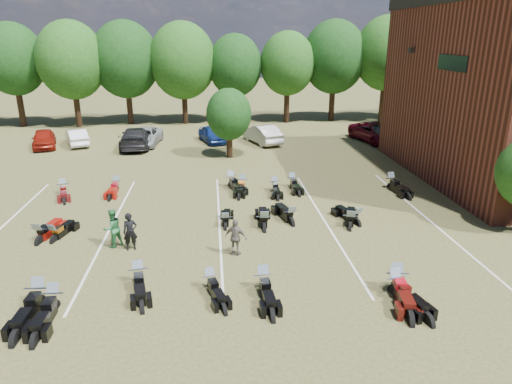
{
  "coord_description": "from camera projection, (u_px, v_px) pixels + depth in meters",
  "views": [
    {
      "loc": [
        -3.18,
        -16.74,
        8.37
      ],
      "look_at": [
        -1.18,
        4.0,
        1.2
      ],
      "focal_mm": 32.0,
      "sensor_mm": 36.0,
      "label": 1
    }
  ],
  "objects": [
    {
      "name": "motorcycle_3",
      "position": [
        211.0,
        290.0,
        15.84
      ],
      "size": [
        1.17,
        2.11,
        1.12
      ],
      "primitive_type": null,
      "rotation": [
        0.0,
        0.0,
        0.28
      ],
      "color": "black",
      "rests_on": "ground"
    },
    {
      "name": "motorcycle_8",
      "position": [
        55.0,
        241.0,
        19.56
      ],
      "size": [
        1.19,
        2.16,
        1.15
      ],
      "primitive_type": null,
      "rotation": [
        0.0,
        0.0,
        2.86
      ],
      "color": "black",
      "rests_on": "ground"
    },
    {
      "name": "car_4",
      "position": [
        212.0,
        134.0,
        37.52
      ],
      "size": [
        2.63,
        4.17,
        1.32
      ],
      "primitive_type": "imported",
      "rotation": [
        0.0,
        0.0,
        0.3
      ],
      "color": "navy",
      "rests_on": "ground"
    },
    {
      "name": "motorcycle_19",
      "position": [
        274.0,
        191.0,
        25.92
      ],
      "size": [
        0.69,
        2.11,
        1.17
      ],
      "primitive_type": null,
      "rotation": [
        0.0,
        0.0,
        -0.01
      ],
      "color": "black",
      "rests_on": "ground"
    },
    {
      "name": "car_0",
      "position": [
        44.0,
        139.0,
        35.74
      ],
      "size": [
        2.76,
        4.42,
        1.4
      ],
      "primitive_type": "imported",
      "rotation": [
        0.0,
        0.0,
        0.29
      ],
      "color": "maroon",
      "rests_on": "ground"
    },
    {
      "name": "car_6",
      "position": [
        376.0,
        132.0,
        37.64
      ],
      "size": [
        3.75,
        6.04,
        1.56
      ],
      "primitive_type": "imported",
      "rotation": [
        0.0,
        0.0,
        0.22
      ],
      "color": "#510414",
      "rests_on": "ground"
    },
    {
      "name": "person_green",
      "position": [
        112.0,
        228.0,
        18.82
      ],
      "size": [
        1.02,
        1.0,
        1.66
      ],
      "primitive_type": "imported",
      "rotation": [
        0.0,
        0.0,
        3.82
      ],
      "color": "#2A723C",
      "rests_on": "ground"
    },
    {
      "name": "ground",
      "position": [
        294.0,
        250.0,
        18.77
      ],
      "size": [
        160.0,
        160.0,
        0.0
      ],
      "primitive_type": "plane",
      "color": "brown",
      "rests_on": "ground"
    },
    {
      "name": "motorcycle_20",
      "position": [
        391.0,
        189.0,
        26.24
      ],
      "size": [
        1.13,
        2.52,
        1.35
      ],
      "primitive_type": null,
      "rotation": [
        0.0,
        0.0,
        0.15
      ],
      "color": "black",
      "rests_on": "ground"
    },
    {
      "name": "car_5",
      "position": [
        262.0,
        134.0,
        37.16
      ],
      "size": [
        3.06,
        4.84,
        1.51
      ],
      "primitive_type": "imported",
      "rotation": [
        0.0,
        0.0,
        3.49
      ],
      "color": "#ACACA7",
      "rests_on": "ground"
    },
    {
      "name": "motorcycle_16",
      "position": [
        231.0,
        187.0,
        26.56
      ],
      "size": [
        1.48,
        2.53,
        1.34
      ],
      "primitive_type": null,
      "rotation": [
        0.0,
        0.0,
        0.31
      ],
      "color": "black",
      "rests_on": "ground"
    },
    {
      "name": "motorcycle_15",
      "position": [
        117.0,
        191.0,
        25.95
      ],
      "size": [
        0.79,
        2.21,
        1.21
      ],
      "primitive_type": null,
      "rotation": [
        0.0,
        0.0,
        -0.04
      ],
      "color": "maroon",
      "rests_on": "ground"
    },
    {
      "name": "car_3",
      "position": [
        136.0,
        138.0,
        35.7
      ],
      "size": [
        2.5,
        5.55,
        1.58
      ],
      "primitive_type": "imported",
      "rotation": [
        0.0,
        0.0,
        3.2
      ],
      "color": "black",
      "rests_on": "ground"
    },
    {
      "name": "car_7",
      "position": [
        380.0,
        133.0,
        37.83
      ],
      "size": [
        2.57,
        5.08,
        1.41
      ],
      "primitive_type": "imported",
      "rotation": [
        0.0,
        0.0,
        3.02
      ],
      "color": "#38373C",
      "rests_on": "ground"
    },
    {
      "name": "motorcycle_9",
      "position": [
        226.0,
        228.0,
        20.89
      ],
      "size": [
        0.84,
        2.09,
        1.14
      ],
      "primitive_type": null,
      "rotation": [
        0.0,
        0.0,
        3.05
      ],
      "color": "black",
      "rests_on": "ground"
    },
    {
      "name": "motorcycle_14",
      "position": [
        64.0,
        194.0,
        25.36
      ],
      "size": [
        1.31,
        2.3,
        1.22
      ],
      "primitive_type": null,
      "rotation": [
        0.0,
        0.0,
        0.29
      ],
      "color": "#4B0A0E",
      "rests_on": "ground"
    },
    {
      "name": "parking_lines",
      "position": [
        219.0,
        224.0,
        21.32
      ],
      "size": [
        20.1,
        14.0,
        0.01
      ],
      "color": "silver",
      "rests_on": "ground"
    },
    {
      "name": "motorcycle_11",
      "position": [
        264.0,
        230.0,
        20.7
      ],
      "size": [
        0.9,
        2.44,
        1.34
      ],
      "primitive_type": null,
      "rotation": [
        0.0,
        0.0,
        3.09
      ],
      "color": "black",
      "rests_on": "ground"
    },
    {
      "name": "motorcycle_12",
      "position": [
        356.0,
        225.0,
        21.27
      ],
      "size": [
        1.43,
        2.34,
        1.24
      ],
      "primitive_type": null,
      "rotation": [
        0.0,
        0.0,
        3.49
      ],
      "color": "black",
      "rests_on": "ground"
    },
    {
      "name": "motorcycle_1",
      "position": [
        40.0,
        306.0,
        14.86
      ],
      "size": [
        0.88,
        2.54,
        1.4
      ],
      "primitive_type": null,
      "rotation": [
        0.0,
        0.0,
        -0.03
      ],
      "color": "black",
      "rests_on": "ground"
    },
    {
      "name": "person_grey",
      "position": [
        236.0,
        238.0,
        18.08
      ],
      "size": [
        0.99,
        0.73,
        1.55
      ],
      "primitive_type": "imported",
      "rotation": [
        0.0,
        0.0,
        2.71
      ],
      "color": "#605B52",
      "rests_on": "ground"
    },
    {
      "name": "motorcycle_18",
      "position": [
        292.0,
        187.0,
        26.55
      ],
      "size": [
        0.82,
        2.18,
        1.19
      ],
      "primitive_type": null,
      "rotation": [
        0.0,
        0.0,
        0.06
      ],
      "color": "black",
      "rests_on": "ground"
    },
    {
      "name": "tree_line",
      "position": [
        233.0,
        58.0,
        43.92
      ],
      "size": [
        56.0,
        6.0,
        9.79
      ],
      "color": "black",
      "rests_on": "ground"
    },
    {
      "name": "motorcycle_4",
      "position": [
        263.0,
        291.0,
        15.79
      ],
      "size": [
        0.84,
        2.33,
        1.28
      ],
      "primitive_type": null,
      "rotation": [
        0.0,
        0.0,
        0.05
      ],
      "color": "black",
      "rests_on": "ground"
    },
    {
      "name": "motorcycle_17",
      "position": [
        242.0,
        190.0,
        26.13
      ],
      "size": [
        1.08,
        2.3,
        1.23
      ],
      "primitive_type": null,
      "rotation": [
        0.0,
        0.0,
        -0.18
      ],
      "color": "black",
      "rests_on": "ground"
    },
    {
      "name": "car_2",
      "position": [
        144.0,
        137.0,
        36.49
      ],
      "size": [
        2.7,
        5.09,
        1.36
      ],
      "primitive_type": "imported",
      "rotation": [
        0.0,
        0.0,
        -0.09
      ],
      "color": "#94979C",
      "rests_on": "ground"
    },
    {
      "name": "motorcycle_0",
      "position": [
        55.0,
        310.0,
        14.65
      ],
      "size": [
        0.77,
        2.34,
        1.3
      ],
      "primitive_type": null,
      "rotation": [
        0.0,
        0.0,
        -0.01
      ],
      "color": "black",
      "rests_on": "ground"
    },
    {
      "name": "motorcycle_10",
      "position": [
        291.0,
        224.0,
        21.33
      ],
      "size": [
        1.3,
        2.48,
        1.32
      ],
      "primitive_type": null,
      "rotation": [
        0.0,
        0.0,
        3.38
      ],
      "color": "black",
      "rests_on": "ground"
    },
    {
      "name": "motorcycle_5",
      "position": [
        395.0,
        294.0,
        15.55
      ],
      "size": [
        1.26,
        2.49,
        1.33
      ],
      "primitive_type": null,
      "rotation": [
        0.0,
        0.0,
        0.22
      ],
      "color": "black",
      "rests_on": "ground"
    },
    {
      "name": "motorcycle_2",
      "position": [
        139.0,
        285.0,
        16.16
      ],
      "size": [
        1.15,
        2.36,
        1.26
      ],
      "primitive_type": null,
      "rotation": [
        0.0,
        0.0,
        0.2
      ],
      "color": "black",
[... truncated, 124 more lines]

